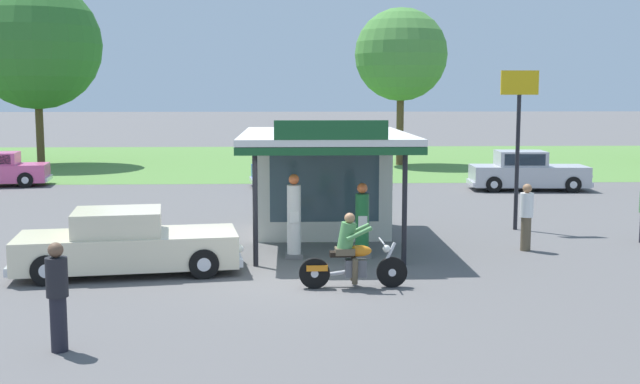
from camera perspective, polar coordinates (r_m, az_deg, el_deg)
name	(u,v)px	position (r m, az deg, el deg)	size (l,w,h in m)	color
ground_plane	(299,280)	(17.02, -1.58, -6.43)	(300.00, 300.00, 0.00)	#5B5959
grass_verge_strip	(292,160)	(46.71, -2.05, 2.32)	(120.00, 24.00, 0.01)	#56843D
service_station_kiosk	(323,174)	(22.11, 0.19, 1.31)	(4.38, 6.63, 3.41)	silver
gas_pump_nearside	(294,219)	(19.11, -1.91, -2.01)	(0.44, 0.44, 2.07)	slate
gas_pump_offside	(362,223)	(19.21, 3.09, -2.31)	(0.44, 0.44, 1.84)	slate
motorcycle_with_rider	(352,257)	(16.21, 2.32, -4.76)	(2.26, 0.70, 1.58)	black
featured_classic_sedan	(127,244)	(18.06, -13.94, -3.73)	(5.20, 2.57, 1.44)	beige
parked_car_back_row_centre_left	(527,172)	(33.55, 14.87, 1.39)	(4.99, 2.09, 1.63)	#B7B7BC
parked_car_back_row_far_right	(313,170)	(33.73, -0.54, 1.60)	(5.61, 2.51, 1.54)	#19479E
bystander_leaning_by_kiosk	(526,215)	(20.64, 14.83, -1.66)	(0.34, 0.34, 1.73)	brown
bystander_chatting_near_pumps	(57,294)	(12.90, -18.62, -7.07)	(0.34, 0.34, 1.74)	black
tree_oak_far_right	(33,47)	(46.17, -20.22, 9.91)	(7.09, 7.09, 10.19)	brown
tree_oak_centre	(401,55)	(44.00, 5.93, 9.93)	(5.12, 5.12, 8.68)	brown
roadside_pole_sign	(518,121)	(23.55, 14.29, 5.01)	(1.10, 0.12, 4.67)	black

